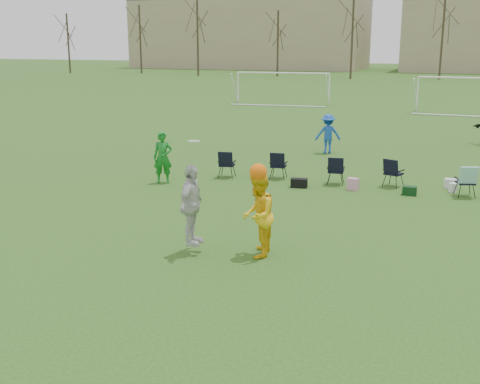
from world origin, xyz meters
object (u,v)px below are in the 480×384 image
at_px(center_contest, 231,210).
at_px(goal_mid, 474,85).
at_px(fielder_green_near, 163,158).
at_px(fielder_blue, 328,134).
at_px(goal_left, 283,79).

xyz_separation_m(center_contest, goal_mid, (5.13, 31.74, 0.86)).
height_order(fielder_green_near, fielder_blue, fielder_green_near).
bearing_deg(goal_left, center_contest, -80.27).
bearing_deg(goal_mid, fielder_blue, -104.09).
bearing_deg(fielder_blue, fielder_green_near, 41.82).
distance_m(fielder_blue, center_contest, 13.64).
bearing_deg(fielder_green_near, center_contest, -71.60).
distance_m(center_contest, goal_left, 34.89).
bearing_deg(center_contest, goal_mid, 80.82).
bearing_deg(center_contest, fielder_green_near, 129.28).
bearing_deg(fielder_green_near, goal_left, 77.35).
height_order(center_contest, goal_mid, center_contest).
height_order(fielder_green_near, goal_left, goal_left).
distance_m(fielder_blue, goal_left, 21.71).
relative_size(fielder_blue, center_contest, 0.65).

